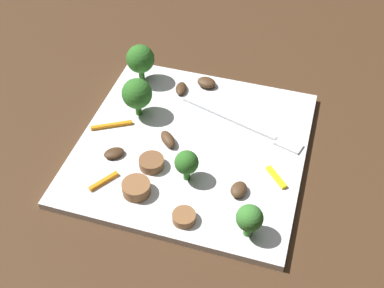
% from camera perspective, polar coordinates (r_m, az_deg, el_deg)
% --- Properties ---
extents(ground_plane, '(1.40, 1.40, 0.00)m').
position_cam_1_polar(ground_plane, '(0.65, 0.00, -0.63)').
color(ground_plane, '#422B19').
extents(plate, '(0.29, 0.29, 0.01)m').
position_cam_1_polar(plate, '(0.64, 0.00, -0.32)').
color(plate, white).
rests_on(plate, ground_plane).
extents(fork, '(0.18, 0.06, 0.00)m').
position_cam_1_polar(fork, '(0.66, 6.52, 1.95)').
color(fork, silver).
rests_on(fork, plate).
extents(broccoli_floret_0, '(0.04, 0.04, 0.06)m').
position_cam_1_polar(broccoli_floret_0, '(0.66, -6.33, 5.74)').
color(broccoli_floret_0, '#347525').
rests_on(broccoli_floret_0, plate).
extents(broccoli_floret_1, '(0.03, 0.03, 0.04)m').
position_cam_1_polar(broccoli_floret_1, '(0.54, 6.62, -8.52)').
color(broccoli_floret_1, '#408630').
rests_on(broccoli_floret_1, plate).
extents(broccoli_floret_2, '(0.04, 0.04, 0.06)m').
position_cam_1_polar(broccoli_floret_2, '(0.72, -5.96, 9.66)').
color(broccoli_floret_2, '#347525').
rests_on(broccoli_floret_2, plate).
extents(broccoli_floret_3, '(0.03, 0.03, 0.04)m').
position_cam_1_polar(broccoli_floret_3, '(0.58, -0.63, -2.19)').
color(broccoli_floret_3, '#347525').
rests_on(broccoli_floret_3, plate).
extents(sausage_slice_0, '(0.03, 0.03, 0.01)m').
position_cam_1_polar(sausage_slice_0, '(0.56, -0.92, -8.40)').
color(sausage_slice_0, brown).
rests_on(sausage_slice_0, plate).
extents(sausage_slice_1, '(0.04, 0.04, 0.01)m').
position_cam_1_polar(sausage_slice_1, '(0.61, -4.67, -2.16)').
color(sausage_slice_1, brown).
rests_on(sausage_slice_1, plate).
extents(sausage_slice_2, '(0.04, 0.04, 0.02)m').
position_cam_1_polar(sausage_slice_2, '(0.59, -6.41, -5.04)').
color(sausage_slice_2, brown).
rests_on(sausage_slice_2, plate).
extents(mushroom_0, '(0.02, 0.03, 0.01)m').
position_cam_1_polar(mushroom_0, '(0.59, 5.40, -5.23)').
color(mushroom_0, '#4C331E').
rests_on(mushroom_0, plate).
extents(mushroom_1, '(0.02, 0.03, 0.01)m').
position_cam_1_polar(mushroom_1, '(0.72, -1.27, 6.40)').
color(mushroom_1, '#422B19').
rests_on(mushroom_1, plate).
extents(mushroom_2, '(0.03, 0.03, 0.01)m').
position_cam_1_polar(mushroom_2, '(0.64, -2.78, 0.56)').
color(mushroom_2, '#4C331E').
rests_on(mushroom_2, plate).
extents(mushroom_3, '(0.03, 0.03, 0.01)m').
position_cam_1_polar(mushroom_3, '(0.63, -8.93, -1.04)').
color(mushroom_3, '#422B19').
rests_on(mushroom_3, plate).
extents(mushroom_4, '(0.03, 0.03, 0.01)m').
position_cam_1_polar(mushroom_4, '(0.72, 1.68, 7.07)').
color(mushroom_4, '#4C331E').
rests_on(mushroom_4, plate).
extents(pepper_strip_0, '(0.05, 0.03, 0.00)m').
position_cam_1_polar(pepper_strip_0, '(0.67, -9.22, 2.12)').
color(pepper_strip_0, orange).
rests_on(pepper_strip_0, plate).
extents(pepper_strip_1, '(0.03, 0.04, 0.00)m').
position_cam_1_polar(pepper_strip_1, '(0.60, -10.11, -4.23)').
color(pepper_strip_1, orange).
rests_on(pepper_strip_1, plate).
extents(pepper_strip_2, '(0.03, 0.03, 0.00)m').
position_cam_1_polar(pepper_strip_2, '(0.61, 9.65, -3.78)').
color(pepper_strip_2, yellow).
rests_on(pepper_strip_2, plate).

